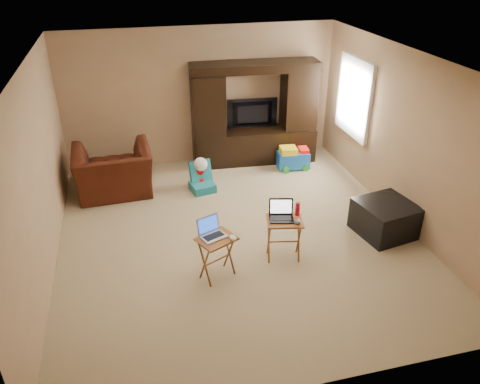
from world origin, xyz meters
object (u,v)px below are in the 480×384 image
object	(u,v)px
mouse_left	(233,238)
entertainment_center	(254,114)
tray_table_right	(284,239)
laptop_left	(213,229)
water_bottle	(298,209)
laptop_right	(282,212)
recliner	(113,172)
push_toy	(293,157)
plush_toy	(199,176)
tray_table_left	(217,257)
mouse_right	(298,222)
television	(253,114)
child_rocker	(202,178)
ottoman	(385,218)

from	to	relation	value
mouse_left	entertainment_center	bearing A→B (deg)	70.30
entertainment_center	tray_table_right	size ratio (longest dim) A/B	3.88
laptop_left	water_bottle	xyz separation A→B (m)	(1.17, 0.22, -0.01)
laptop_left	laptop_right	distance (m)	0.94
mouse_left	laptop_right	bearing A→B (deg)	20.24
recliner	push_toy	distance (m)	3.25
tray_table_right	plush_toy	bearing A→B (deg)	119.26
tray_table_left	water_bottle	world-z (taller)	water_bottle
tray_table_right	mouse_left	size ratio (longest dim) A/B	5.06
tray_table_right	recliner	bearing A→B (deg)	143.10
tray_table_left	water_bottle	bearing A→B (deg)	-13.61
laptop_left	water_bottle	world-z (taller)	laptop_left
plush_toy	tray_table_right	distance (m)	2.44
plush_toy	laptop_left	world-z (taller)	laptop_left
tray_table_left	tray_table_right	distance (m)	0.95
tray_table_right	laptop_left	world-z (taller)	laptop_left
push_toy	tray_table_left	distance (m)	3.44
water_bottle	tray_table_right	bearing A→B (deg)	-158.19
mouse_right	laptop_right	bearing A→B (deg)	140.53
entertainment_center	laptop_left	xyz separation A→B (m)	(-1.43, -3.29, -0.25)
laptop_left	mouse_left	xyz separation A→B (m)	(0.22, -0.10, -0.10)
mouse_left	mouse_right	xyz separation A→B (m)	(0.88, 0.12, 0.02)
plush_toy	mouse_right	xyz separation A→B (m)	(0.87, -2.44, 0.43)
television	mouse_left	bearing A→B (deg)	75.09
mouse_right	recliner	bearing A→B (deg)	131.87
mouse_right	tray_table_right	bearing A→B (deg)	137.29
child_rocker	laptop_left	distance (m)	2.34
recliner	laptop_right	size ratio (longest dim) A/B	3.96
mouse_left	television	bearing A→B (deg)	70.68
entertainment_center	laptop_right	xyz separation A→B (m)	(-0.50, -3.13, -0.23)
child_rocker	ottoman	distance (m)	3.03
push_toy	tray_table_right	world-z (taller)	tray_table_right
ottoman	mouse_left	distance (m)	2.45
entertainment_center	tray_table_left	world-z (taller)	entertainment_center
ottoman	laptop_left	world-z (taller)	laptop_left
television	ottoman	size ratio (longest dim) A/B	1.28
television	push_toy	bearing A→B (deg)	140.29
push_toy	tray_table_right	size ratio (longest dim) A/B	1.00
television	plush_toy	distance (m)	1.66
recliner	plush_toy	size ratio (longest dim) A/B	3.16
entertainment_center	mouse_right	distance (m)	3.30
plush_toy	ottoman	distance (m)	3.16
tray_table_right	laptop_right	distance (m)	0.42
water_bottle	entertainment_center	bearing A→B (deg)	85.13
child_rocker	mouse_right	size ratio (longest dim) A/B	4.16
tray_table_left	water_bottle	xyz separation A→B (m)	(1.14, 0.25, 0.40)
entertainment_center	child_rocker	distance (m)	1.70
tray_table_left	laptop_right	size ratio (longest dim) A/B	1.86
entertainment_center	mouse_right	bearing A→B (deg)	-91.54
recliner	plush_toy	world-z (taller)	recliner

